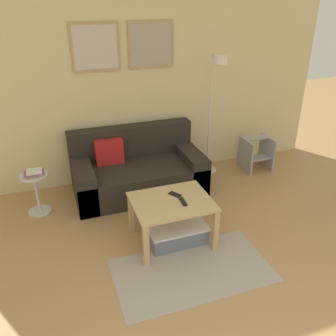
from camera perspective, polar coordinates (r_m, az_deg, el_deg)
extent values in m
cube|color=beige|center=(4.82, -6.00, 12.77)|extent=(5.60, 0.06, 2.55)
cube|color=tan|center=(4.60, -11.57, 18.45)|extent=(0.59, 0.02, 0.58)
cube|color=beige|center=(4.60, -11.55, 18.43)|extent=(0.52, 0.01, 0.51)
cube|color=tan|center=(4.76, -2.74, 19.17)|extent=(0.59, 0.02, 0.58)
cube|color=#ADA38E|center=(4.75, -2.70, 19.15)|extent=(0.52, 0.01, 0.51)
cube|color=#A39989|center=(3.57, 3.90, -16.02)|extent=(1.50, 0.83, 0.01)
cube|color=#28231E|center=(4.73, -4.72, -1.59)|extent=(1.67, 0.89, 0.38)
cube|color=#28231E|center=(4.86, -5.97, 4.42)|extent=(1.67, 0.20, 0.42)
cube|color=#28231E|center=(4.60, -13.40, -2.30)|extent=(0.24, 0.89, 0.50)
cube|color=#28231E|center=(4.90, 3.36, 0.34)|extent=(0.24, 0.89, 0.50)
cube|color=red|center=(4.67, -9.42, 2.56)|extent=(0.36, 0.14, 0.32)
cube|color=tan|center=(3.66, 0.63, -5.43)|extent=(0.81, 0.66, 0.02)
cube|color=tan|center=(3.49, -3.57, -12.28)|extent=(0.06, 0.06, 0.47)
cube|color=tan|center=(3.71, 7.62, -9.81)|extent=(0.06, 0.06, 0.47)
cube|color=tan|center=(3.94, -5.94, -7.23)|extent=(0.06, 0.06, 0.47)
cube|color=tan|center=(4.14, 4.06, -5.36)|extent=(0.06, 0.06, 0.47)
cube|color=slate|center=(3.86, 1.41, -10.53)|extent=(0.60, 0.35, 0.18)
cube|color=silver|center=(3.80, 1.43, -9.33)|extent=(0.62, 0.37, 0.02)
cylinder|color=silver|center=(5.36, 6.23, -0.25)|extent=(0.28, 0.28, 0.02)
cylinder|color=silver|center=(5.04, 6.69, 8.28)|extent=(0.03, 0.03, 1.66)
cylinder|color=silver|center=(4.74, 7.89, 17.38)|extent=(0.02, 0.24, 0.02)
cylinder|color=white|center=(4.64, 8.54, 16.76)|extent=(0.16, 0.16, 0.09)
cylinder|color=silver|center=(4.64, -19.79, -6.50)|extent=(0.28, 0.28, 0.01)
cylinder|color=silver|center=(4.51, -20.27, -3.89)|extent=(0.04, 0.04, 0.47)
cylinder|color=silver|center=(4.40, -20.76, -1.12)|extent=(0.33, 0.33, 0.02)
cube|color=#D8C666|center=(4.38, -20.69, -0.91)|extent=(0.24, 0.13, 0.02)
cube|color=#8C4C93|center=(4.37, -20.68, -0.73)|extent=(0.23, 0.16, 0.02)
cube|color=silver|center=(4.35, -20.68, -0.50)|extent=(0.17, 0.14, 0.03)
cube|color=black|center=(3.63, 2.44, -5.41)|extent=(0.04, 0.15, 0.02)
cube|color=black|center=(3.76, 1.12, -4.25)|extent=(0.13, 0.15, 0.01)
cube|color=#99999E|center=(5.36, 12.30, 2.01)|extent=(0.03, 0.39, 0.48)
cube|color=#99999E|center=(5.56, 15.56, 2.50)|extent=(0.03, 0.39, 0.48)
cube|color=#99999E|center=(5.42, 14.30, 1.61)|extent=(0.34, 0.18, 0.02)
cube|color=#99999E|center=(5.42, 13.84, 4.75)|extent=(0.34, 0.18, 0.02)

